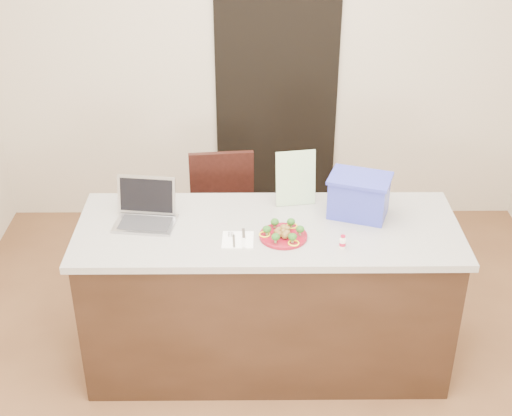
{
  "coord_description": "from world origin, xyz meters",
  "views": [
    {
      "loc": [
        -0.09,
        -3.01,
        2.9
      ],
      "look_at": [
        -0.07,
        0.2,
        1.06
      ],
      "focal_mm": 50.0,
      "sensor_mm": 36.0,
      "label": 1
    }
  ],
  "objects_px": {
    "blue_box": "(359,196)",
    "napkin": "(238,240)",
    "plate": "(283,236)",
    "island": "(267,296)",
    "yogurt_bottle": "(343,243)",
    "chair": "(222,216)",
    "laptop": "(146,210)"
  },
  "relations": [
    {
      "from": "blue_box",
      "to": "napkin",
      "type": "bearing_deg",
      "value": -139.15
    },
    {
      "from": "plate",
      "to": "napkin",
      "type": "distance_m",
      "value": 0.24
    },
    {
      "from": "island",
      "to": "yogurt_bottle",
      "type": "distance_m",
      "value": 0.65
    },
    {
      "from": "napkin",
      "to": "chair",
      "type": "xyz_separation_m",
      "value": [
        -0.12,
        0.9,
        -0.39
      ]
    },
    {
      "from": "chair",
      "to": "yogurt_bottle",
      "type": "bearing_deg",
      "value": -61.32
    },
    {
      "from": "blue_box",
      "to": "chair",
      "type": "height_order",
      "value": "blue_box"
    },
    {
      "from": "island",
      "to": "plate",
      "type": "relative_size",
      "value": 8.16
    },
    {
      "from": "yogurt_bottle",
      "to": "laptop",
      "type": "height_order",
      "value": "laptop"
    },
    {
      "from": "laptop",
      "to": "chair",
      "type": "bearing_deg",
      "value": 68.56
    },
    {
      "from": "napkin",
      "to": "yogurt_bottle",
      "type": "distance_m",
      "value": 0.54
    },
    {
      "from": "napkin",
      "to": "blue_box",
      "type": "xyz_separation_m",
      "value": [
        0.66,
        0.26,
        0.11
      ]
    },
    {
      "from": "island",
      "to": "yogurt_bottle",
      "type": "xyz_separation_m",
      "value": [
        0.37,
        -0.21,
        0.49
      ]
    },
    {
      "from": "yogurt_bottle",
      "to": "napkin",
      "type": "bearing_deg",
      "value": 172.31
    },
    {
      "from": "island",
      "to": "laptop",
      "type": "height_order",
      "value": "laptop"
    },
    {
      "from": "plate",
      "to": "chair",
      "type": "xyz_separation_m",
      "value": [
        -0.36,
        0.87,
        -0.39
      ]
    },
    {
      "from": "plate",
      "to": "blue_box",
      "type": "distance_m",
      "value": 0.49
    },
    {
      "from": "napkin",
      "to": "laptop",
      "type": "bearing_deg",
      "value": 156.67
    },
    {
      "from": "island",
      "to": "chair",
      "type": "bearing_deg",
      "value": 110.25
    },
    {
      "from": "laptop",
      "to": "chair",
      "type": "xyz_separation_m",
      "value": [
        0.38,
        0.69,
        -0.44
      ]
    },
    {
      "from": "blue_box",
      "to": "plate",
      "type": "bearing_deg",
      "value": -131.72
    },
    {
      "from": "yogurt_bottle",
      "to": "island",
      "type": "bearing_deg",
      "value": 150.9
    },
    {
      "from": "plate",
      "to": "chair",
      "type": "height_order",
      "value": "chair"
    },
    {
      "from": "napkin",
      "to": "chair",
      "type": "bearing_deg",
      "value": 97.7
    },
    {
      "from": "napkin",
      "to": "island",
      "type": "bearing_deg",
      "value": 40.18
    },
    {
      "from": "plate",
      "to": "blue_box",
      "type": "xyz_separation_m",
      "value": [
        0.42,
        0.24,
        0.11
      ]
    },
    {
      "from": "napkin",
      "to": "chair",
      "type": "relative_size",
      "value": 0.17
    },
    {
      "from": "napkin",
      "to": "blue_box",
      "type": "distance_m",
      "value": 0.72
    },
    {
      "from": "plate",
      "to": "blue_box",
      "type": "height_order",
      "value": "blue_box"
    },
    {
      "from": "blue_box",
      "to": "chair",
      "type": "distance_m",
      "value": 1.12
    },
    {
      "from": "napkin",
      "to": "blue_box",
      "type": "height_order",
      "value": "blue_box"
    },
    {
      "from": "yogurt_bottle",
      "to": "blue_box",
      "type": "xyz_separation_m",
      "value": [
        0.12,
        0.34,
        0.09
      ]
    },
    {
      "from": "chair",
      "to": "island",
      "type": "bearing_deg",
      "value": -75.03
    }
  ]
}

